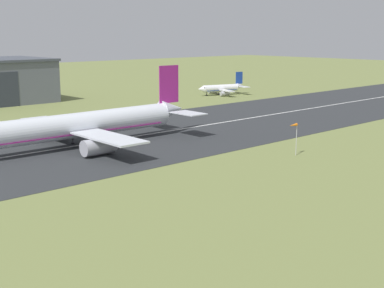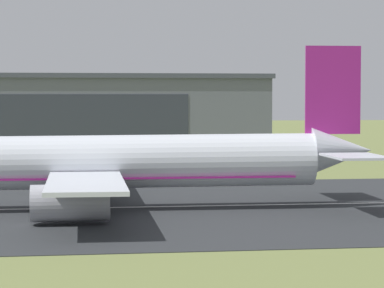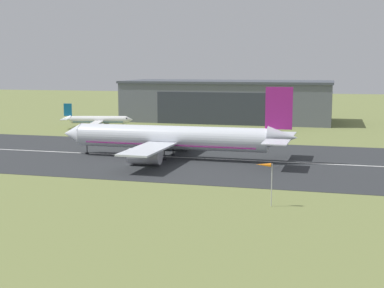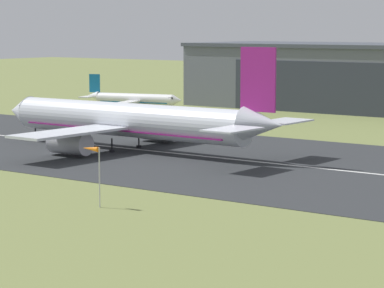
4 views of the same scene
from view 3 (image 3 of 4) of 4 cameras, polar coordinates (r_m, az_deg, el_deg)
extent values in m
plane|color=olive|center=(65.94, 17.27, -11.29)|extent=(757.75, 757.75, 0.00)
cube|color=#2B2D30|center=(123.11, 16.22, -2.17)|extent=(517.75, 55.92, 0.06)
cube|color=silver|center=(123.10, 16.22, -2.16)|extent=(465.97, 0.70, 0.01)
cube|color=slate|center=(215.13, 3.85, 4.51)|extent=(80.88, 32.50, 15.10)
cube|color=#424751|center=(214.76, 3.87, 6.64)|extent=(81.88, 33.50, 0.90)
cube|color=#2D333D|center=(199.31, 2.94, 3.78)|extent=(48.53, 0.12, 12.08)
cylinder|color=silver|center=(126.55, -2.32, 0.71)|extent=(46.32, 6.47, 5.75)
cone|color=silver|center=(136.73, -12.55, 1.09)|extent=(5.11, 5.63, 5.55)
cone|color=silver|center=(120.77, 9.66, 0.71)|extent=(6.76, 5.11, 5.01)
cube|color=black|center=(135.32, -11.55, 1.52)|extent=(1.20, 4.72, 0.45)
cube|color=#991E7A|center=(126.76, -2.32, 0.03)|extent=(41.67, 6.10, 0.40)
cube|color=silver|center=(138.74, -1.06, 0.98)|extent=(7.33, 19.57, 0.43)
cylinder|color=#A8A8B2|center=(137.95, -1.80, 0.12)|extent=(7.27, 3.57, 3.46)
cube|color=silver|center=(115.35, -4.71, -0.54)|extent=(7.33, 19.57, 0.43)
cylinder|color=#A8A8B2|center=(117.59, -5.06, -1.34)|extent=(7.27, 3.57, 3.46)
cube|color=#991E7A|center=(120.22, 9.26, 3.79)|extent=(6.02, 0.40, 9.40)
cube|color=silver|center=(127.76, 9.74, 1.05)|extent=(5.44, 8.57, 0.24)
cube|color=silver|center=(113.98, 8.96, 0.20)|extent=(5.44, 8.57, 0.24)
cylinder|color=black|center=(135.55, -11.13, -0.59)|extent=(0.24, 0.24, 2.24)
cylinder|color=black|center=(135.69, -11.12, -0.97)|extent=(0.84, 0.84, 0.44)
cylinder|color=black|center=(130.36, -2.03, -0.79)|extent=(0.24, 0.24, 2.24)
cylinder|color=black|center=(130.50, -2.03, -1.18)|extent=(0.84, 0.84, 0.44)
cylinder|color=black|center=(124.15, -2.98, -1.25)|extent=(0.24, 0.24, 2.24)
cylinder|color=black|center=(124.30, -2.98, -1.66)|extent=(0.84, 0.84, 0.44)
cylinder|color=white|center=(192.12, -9.92, 2.58)|extent=(19.66, 7.22, 2.59)
cone|color=white|center=(190.34, -6.67, 2.59)|extent=(2.89, 3.08, 2.59)
cone|color=white|center=(194.55, -13.21, 2.69)|extent=(3.58, 3.01, 2.33)
cube|color=black|center=(190.46, -7.06, 2.75)|extent=(1.60, 2.40, 0.44)
cube|color=#146B9E|center=(192.19, -9.92, 2.37)|extent=(17.72, 6.62, 0.20)
cube|color=white|center=(185.96, -10.16, 2.24)|extent=(5.31, 10.40, 0.40)
cylinder|color=#A8A8B2|center=(186.73, -9.93, 1.95)|extent=(3.66, 2.37, 1.61)
cube|color=white|center=(198.23, -9.46, 2.63)|extent=(5.31, 10.40, 0.40)
cylinder|color=#A8A8B2|center=(197.44, -9.33, 2.30)|extent=(3.66, 2.37, 1.61)
cube|color=#146B9E|center=(194.17, -13.11, 3.58)|extent=(2.81, 0.95, 4.41)
cube|color=white|center=(191.38, -13.43, 2.57)|extent=(3.35, 4.44, 0.24)
cube|color=white|center=(197.71, -12.96, 2.76)|extent=(3.35, 4.44, 0.24)
cylinder|color=black|center=(190.89, -7.37, 1.95)|extent=(0.24, 0.24, 1.67)
cylinder|color=black|center=(190.96, -7.36, 1.77)|extent=(0.84, 0.84, 0.44)
cylinder|color=black|center=(190.84, -10.02, 1.89)|extent=(0.24, 0.24, 1.67)
cylinder|color=black|center=(190.91, -10.02, 1.71)|extent=(0.84, 0.84, 0.44)
cylinder|color=black|center=(193.87, -9.85, 2.00)|extent=(0.24, 0.24, 1.67)
cylinder|color=black|center=(193.94, -9.85, 1.82)|extent=(0.84, 0.84, 0.44)
cylinder|color=#B7B7BC|center=(84.21, 8.49, -4.34)|extent=(0.14, 0.14, 6.79)
cone|color=orange|center=(83.73, 7.64, -2.20)|extent=(2.35, 0.61, 0.60)
camera|label=1|loc=(100.30, -66.20, 5.31)|focal=50.00mm
camera|label=2|loc=(48.78, -42.04, -5.38)|focal=85.00mm
camera|label=4|loc=(59.07, 97.53, -2.64)|focal=85.00mm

